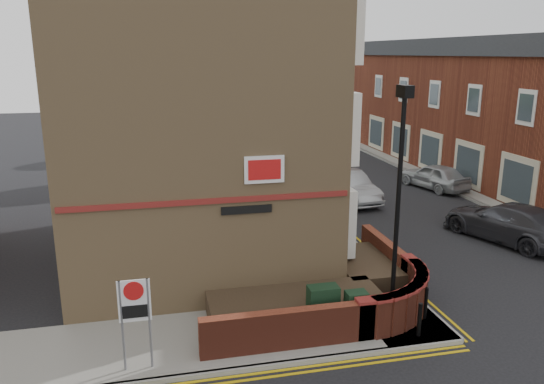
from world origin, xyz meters
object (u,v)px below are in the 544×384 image
Objects in this scene: zone_sign at (135,308)px; silver_car_near at (349,186)px; utility_cabinet_large at (323,308)px; lamppost at (398,208)px.

silver_car_near is at bearing 52.11° from zone_sign.
zone_sign is 16.31m from silver_car_near.
silver_car_near is (10.00, 12.85, -0.91)m from zone_sign.
silver_car_near is at bearing 66.26° from utility_cabinet_large.
lamppost reaches higher than zone_sign.
zone_sign reaches higher than silver_car_near.
silver_car_near reaches higher than utility_cabinet_large.
lamppost is 6.85m from zone_sign.
zone_sign is (-4.70, -0.80, 0.92)m from utility_cabinet_large.
silver_car_near is (3.40, 12.15, -2.61)m from lamppost.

